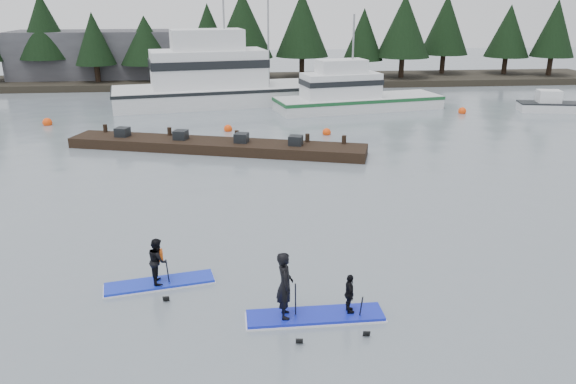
{
  "coord_description": "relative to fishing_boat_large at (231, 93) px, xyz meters",
  "views": [
    {
      "loc": [
        -1.94,
        -13.78,
        7.99
      ],
      "look_at": [
        0.0,
        6.0,
        1.1
      ],
      "focal_mm": 35.0,
      "sensor_mm": 36.0,
      "label": 1
    }
  ],
  "objects": [
    {
      "name": "paddleboard_solo",
      "position": [
        -2.16,
        -30.02,
        -0.3
      ],
      "size": [
        3.22,
        1.36,
        1.9
      ],
      "rotation": [
        0.0,
        0.0,
        0.2
      ],
      "color": "#152DCB",
      "rests_on": "ground"
    },
    {
      "name": "buoy_d",
      "position": [
        5.84,
        -11.52,
        -0.83
      ],
      "size": [
        0.52,
        0.52,
        0.52
      ],
      "primitive_type": "sphere",
      "color": "#FF470C",
      "rests_on": "ground"
    },
    {
      "name": "waterfront_building",
      "position": [
        -11.9,
        12.78,
        1.67
      ],
      "size": [
        18.0,
        6.0,
        5.0
      ],
      "primitive_type": "cube",
      "color": "#4C4C51",
      "rests_on": "ground"
    },
    {
      "name": "floating_dock",
      "position": [
        -0.89,
        -14.72,
        -0.55
      ],
      "size": [
        16.49,
        6.97,
        0.55
      ],
      "primitive_type": "cube",
      "rotation": [
        0.0,
        0.0,
        -0.3
      ],
      "color": "black",
      "rests_on": "ground"
    },
    {
      "name": "paddleboard_duo",
      "position": [
        1.91,
        -32.26,
        -0.2
      ],
      "size": [
        3.61,
        1.17,
        2.45
      ],
      "rotation": [
        0.0,
        0.0,
        0.01
      ],
      "color": "#1423C1",
      "rests_on": "ground"
    },
    {
      "name": "far_shore",
      "position": [
        2.1,
        10.78,
        -0.53
      ],
      "size": [
        70.0,
        8.0,
        0.6
      ],
      "primitive_type": "cube",
      "color": "#2D281E",
      "rests_on": "ground"
    },
    {
      "name": "fishing_boat_medium",
      "position": [
        9.23,
        -3.61,
        -0.3
      ],
      "size": [
        12.95,
        5.98,
        7.71
      ],
      "rotation": [
        0.0,
        0.0,
        0.2
      ],
      "color": "silver",
      "rests_on": "ground"
    },
    {
      "name": "fishing_boat_large",
      "position": [
        0.0,
        0.0,
        0.0
      ],
      "size": [
        20.0,
        8.81,
        10.73
      ],
      "rotation": [
        0.0,
        0.0,
        0.18
      ],
      "color": "silver",
      "rests_on": "ground"
    },
    {
      "name": "buoy_a",
      "position": [
        -12.17,
        -6.97,
        -0.83
      ],
      "size": [
        0.61,
        0.61,
        0.61
      ],
      "primitive_type": "sphere",
      "color": "#FF470C",
      "rests_on": "ground"
    },
    {
      "name": "buoy_b",
      "position": [
        -0.22,
        -9.93,
        -0.83
      ],
      "size": [
        0.53,
        0.53,
        0.53
      ],
      "primitive_type": "sphere",
      "color": "#FF470C",
      "rests_on": "ground"
    },
    {
      "name": "buoy_c",
      "position": [
        16.81,
        -5.78,
        -0.83
      ],
      "size": [
        0.58,
        0.58,
        0.58
      ],
      "primitive_type": "sphere",
      "color": "#FF470C",
      "rests_on": "ground"
    },
    {
      "name": "treeline",
      "position": [
        2.1,
        10.78,
        -0.83
      ],
      "size": [
        60.0,
        4.0,
        8.0
      ],
      "primitive_type": null,
      "color": "black",
      "rests_on": "ground"
    },
    {
      "name": "skiff",
      "position": [
        24.22,
        -5.84,
        -0.49
      ],
      "size": [
        5.97,
        2.85,
        0.67
      ],
      "primitive_type": "cube",
      "rotation": [
        0.0,
        0.0,
        -0.2
      ],
      "color": "silver",
      "rests_on": "ground"
    },
    {
      "name": "ground",
      "position": [
        2.1,
        -31.22,
        -0.83
      ],
      "size": [
        160.0,
        160.0,
        0.0
      ],
      "primitive_type": "plane",
      "color": "slate",
      "rests_on": "ground"
    }
  ]
}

